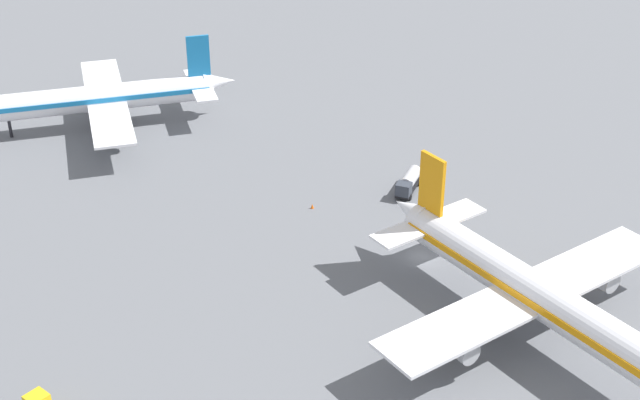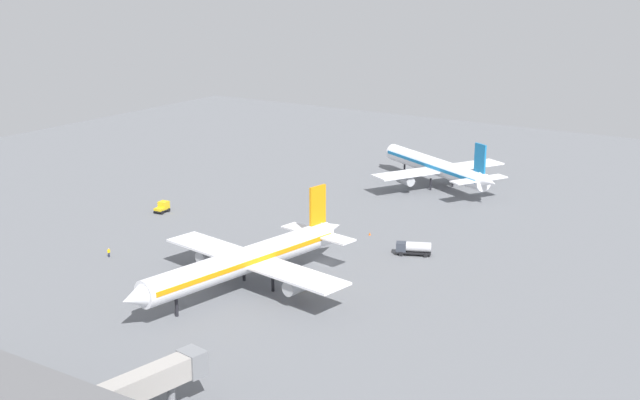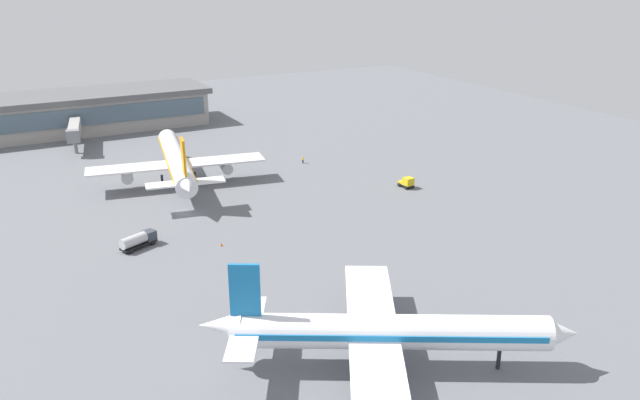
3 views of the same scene
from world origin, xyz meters
name	(u,v)px [view 2 (image 2 of 3)]	position (x,y,z in m)	size (l,w,h in m)	color
ground	(326,262)	(0.00, 0.00, 0.00)	(288.00, 288.00, 0.00)	slate
airplane_at_gate	(246,260)	(-3.77, -18.08, 5.14)	(37.52, 46.30, 14.14)	white
airplane_taxiing	(436,167)	(-6.15, 59.02, 4.80)	(39.57, 33.07, 13.22)	white
baggage_tug	(163,207)	(-45.90, 7.65, 1.16)	(2.46, 3.36, 2.30)	black
fuel_truck	(414,248)	(11.43, 11.78, 1.39)	(6.53, 4.26, 2.50)	black
ground_crew_worker	(109,253)	(-34.41, -18.75, 0.85)	(0.41, 0.58, 1.67)	#1E2338
jet_bridge	(143,384)	(11.53, -56.98, 5.13)	(5.86, 17.71, 6.74)	#9E9993
safety_cone_near_gate	(370,234)	(-0.94, 17.62, 0.30)	(0.44, 0.44, 0.60)	#EA590C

